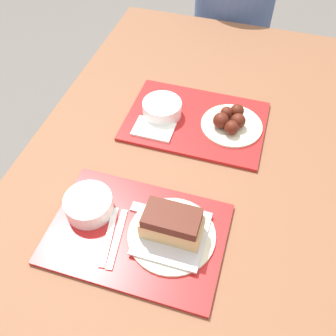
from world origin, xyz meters
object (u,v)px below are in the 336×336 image
at_px(brisket_sandwich_plate, 172,228).
at_px(person_seated_across, 235,0).
at_px(bowl_coleslaw_far, 162,108).
at_px(tray_far, 196,121).
at_px(tray_near, 137,233).
at_px(wings_plate_far, 231,121).
at_px(bowl_coleslaw_near, 89,204).

bearing_deg(brisket_sandwich_plate, person_seated_across, 93.24).
bearing_deg(bowl_coleslaw_far, tray_far, 3.21).
bearing_deg(tray_near, tray_far, 84.68).
relative_size(tray_far, person_seated_across, 0.67).
bearing_deg(tray_near, wings_plate_far, 71.09).
bearing_deg(bowl_coleslaw_far, tray_near, -80.87).
relative_size(tray_far, bowl_coleslaw_far, 3.52).
bearing_deg(person_seated_across, tray_far, -88.14).
bearing_deg(tray_far, bowl_coleslaw_near, -113.60).
distance_m(tray_near, brisket_sandwich_plate, 0.10).
bearing_deg(person_seated_across, bowl_coleslaw_far, -95.42).
xyz_separation_m(tray_near, wings_plate_far, (0.16, 0.45, 0.03)).
height_order(bowl_coleslaw_near, bowl_coleslaw_far, same).
bearing_deg(tray_near, brisket_sandwich_plate, 10.36).
height_order(tray_near, person_seated_across, person_seated_across).
height_order(wings_plate_far, person_seated_across, person_seated_across).
xyz_separation_m(tray_far, bowl_coleslaw_near, (-0.18, -0.42, 0.03)).
distance_m(bowl_coleslaw_near, person_seated_across, 1.32).
xyz_separation_m(tray_near, person_seated_across, (0.01, 1.34, -0.01)).
xyz_separation_m(bowl_coleslaw_near, wings_plate_far, (0.30, 0.42, -0.01)).
distance_m(bowl_coleslaw_far, wings_plate_far, 0.23).
bearing_deg(wings_plate_far, brisket_sandwich_plate, -98.74).
distance_m(tray_near, bowl_coleslaw_far, 0.45).
bearing_deg(bowl_coleslaw_near, person_seated_across, 83.21).
distance_m(bowl_coleslaw_near, bowl_coleslaw_far, 0.42).
bearing_deg(bowl_coleslaw_far, wings_plate_far, 2.25).
bearing_deg(wings_plate_far, person_seated_across, 99.13).
height_order(tray_far, brisket_sandwich_plate, brisket_sandwich_plate).
bearing_deg(brisket_sandwich_plate, bowl_coleslaw_far, 110.42).
height_order(bowl_coleslaw_far, person_seated_across, person_seated_across).
xyz_separation_m(bowl_coleslaw_near, person_seated_across, (0.16, 1.31, -0.05)).
relative_size(tray_near, bowl_coleslaw_far, 3.52).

